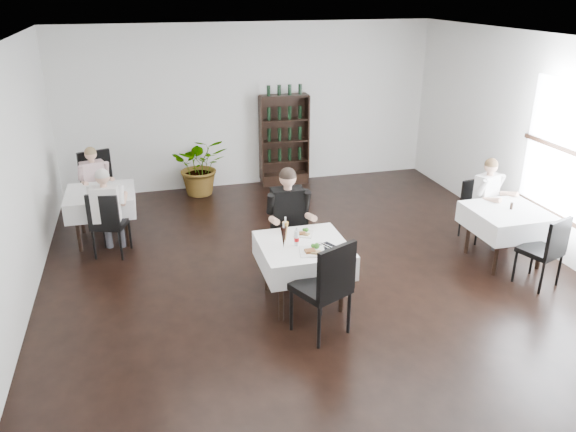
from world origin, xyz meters
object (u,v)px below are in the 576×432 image
at_px(main_table, 303,255).
at_px(potted_tree, 201,166).
at_px(wine_shelf, 284,141).
at_px(diner_main, 289,216).

bearing_deg(main_table, potted_tree, 99.99).
relative_size(main_table, potted_tree, 0.94).
distance_m(wine_shelf, diner_main, 3.76).
bearing_deg(potted_tree, main_table, -80.01).
bearing_deg(wine_shelf, potted_tree, -173.67).
xyz_separation_m(potted_tree, diner_main, (0.73, -3.48, 0.32)).
bearing_deg(potted_tree, wine_shelf, 6.33).
bearing_deg(diner_main, potted_tree, 101.91).
height_order(wine_shelf, diner_main, wine_shelf).
xyz_separation_m(main_table, potted_tree, (-0.73, 4.13, -0.08)).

